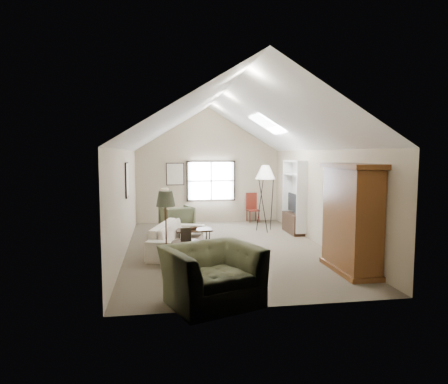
{
  "coord_description": "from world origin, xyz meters",
  "views": [
    {
      "loc": [
        -1.62,
        -9.89,
        2.41
      ],
      "look_at": [
        0.0,
        0.4,
        1.4
      ],
      "focal_mm": 32.0,
      "sensor_mm": 36.0,
      "label": 1
    }
  ],
  "objects": [
    {
      "name": "tv_panel",
      "position": [
        2.32,
        1.6,
        0.92
      ],
      "size": [
        0.05,
        0.9,
        0.55
      ],
      "primitive_type": "cube",
      "color": "black",
      "rests_on": "media_console"
    },
    {
      "name": "window",
      "position": [
        0.1,
        3.96,
        1.45
      ],
      "size": [
        1.72,
        0.08,
        1.42
      ],
      "primitive_type": "cube",
      "color": "black",
      "rests_on": "room_shell"
    },
    {
      "name": "tv_alcove",
      "position": [
        2.34,
        1.6,
        1.15
      ],
      "size": [
        0.32,
        1.3,
        2.1
      ],
      "primitive_type": "cube",
      "color": "white",
      "rests_on": "ground"
    },
    {
      "name": "armoire",
      "position": [
        2.18,
        -2.4,
        1.1
      ],
      "size": [
        0.6,
        1.5,
        2.2
      ],
      "primitive_type": "cube",
      "color": "brown",
      "rests_on": "ground"
    },
    {
      "name": "skylight",
      "position": [
        1.3,
        0.9,
        3.22
      ],
      "size": [
        0.8,
        1.2,
        0.52
      ],
      "primitive_type": null,
      "color": "white",
      "rests_on": "room_shell"
    },
    {
      "name": "room_shell",
      "position": [
        0.0,
        0.0,
        3.21
      ],
      "size": [
        5.01,
        8.01,
        4.0
      ],
      "color": "brown",
      "rests_on": "ground"
    },
    {
      "name": "coffee_table",
      "position": [
        -0.83,
        0.21,
        0.23
      ],
      "size": [
        0.96,
        0.59,
        0.47
      ],
      "primitive_type": "cube",
      "rotation": [
        0.0,
        0.0,
        0.09
      ],
      "color": "#322414",
      "rests_on": "ground"
    },
    {
      "name": "armchair_far",
      "position": [
        -1.18,
        2.16,
        0.41
      ],
      "size": [
        1.11,
        1.12,
        0.82
      ],
      "primitive_type": "imported",
      "rotation": [
        0.0,
        0.0,
        3.44
      ],
      "color": "#545B40",
      "rests_on": "ground"
    },
    {
      "name": "dark_lamp",
      "position": [
        -1.54,
        -1.58,
        0.83
      ],
      "size": [
        0.49,
        0.49,
        1.67
      ],
      "primitive_type": null,
      "rotation": [
        0.0,
        0.0,
        -0.28
      ],
      "color": "#2A2E20",
      "rests_on": "ground"
    },
    {
      "name": "bowl",
      "position": [
        -0.83,
        0.21,
        0.49
      ],
      "size": [
        0.24,
        0.24,
        0.05
      ],
      "primitive_type": "imported",
      "rotation": [
        0.0,
        0.0,
        0.09
      ],
      "color": "#3A2118",
      "rests_on": "coffee_table"
    },
    {
      "name": "tan_lamp",
      "position": [
        -1.54,
        1.02,
        0.75
      ],
      "size": [
        0.37,
        0.37,
        1.5
      ],
      "primitive_type": null,
      "rotation": [
        0.0,
        0.0,
        -0.28
      ],
      "color": "tan",
      "rests_on": "ground"
    },
    {
      "name": "side_table",
      "position": [
        -1.14,
        -1.78,
        0.3
      ],
      "size": [
        0.74,
        0.74,
        0.6
      ],
      "primitive_type": "cylinder",
      "rotation": [
        0.0,
        0.0,
        -0.28
      ],
      "color": "#321B14",
      "rests_on": "ground"
    },
    {
      "name": "side_chair",
      "position": [
        1.55,
        3.7,
        0.51
      ],
      "size": [
        0.44,
        0.44,
        1.02
      ],
      "primitive_type": "cube",
      "rotation": [
        0.0,
        0.0,
        0.1
      ],
      "color": "maroon",
      "rests_on": "ground"
    },
    {
      "name": "media_console",
      "position": [
        2.32,
        1.6,
        0.3
      ],
      "size": [
        0.34,
        1.18,
        0.6
      ],
      "primitive_type": "cube",
      "color": "#382316",
      "rests_on": "ground"
    },
    {
      "name": "sofa",
      "position": [
        -1.24,
        -0.18,
        0.35
      ],
      "size": [
        1.55,
        2.55,
        0.7
      ],
      "primitive_type": "imported",
      "rotation": [
        0.0,
        0.0,
        1.29
      ],
      "color": "silver",
      "rests_on": "ground"
    },
    {
      "name": "tripod_lamp",
      "position": [
        1.52,
        1.96,
        1.04
      ],
      "size": [
        0.79,
        0.79,
        2.08
      ],
      "primitive_type": null,
      "rotation": [
        0.0,
        0.0,
        -0.39
      ],
      "color": "silver",
      "rests_on": "ground"
    },
    {
      "name": "armchair_near",
      "position": [
        -0.84,
        -3.7,
        0.46
      ],
      "size": [
        1.76,
        1.66,
        0.92
      ],
      "primitive_type": "imported",
      "rotation": [
        0.0,
        0.0,
        0.35
      ],
      "color": "#5F6345",
      "rests_on": "ground"
    },
    {
      "name": "wall_art",
      "position": [
        -1.88,
        1.94,
        1.73
      ],
      "size": [
        1.97,
        3.71,
        0.88
      ],
      "color": "black",
      "rests_on": "room_shell"
    }
  ]
}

